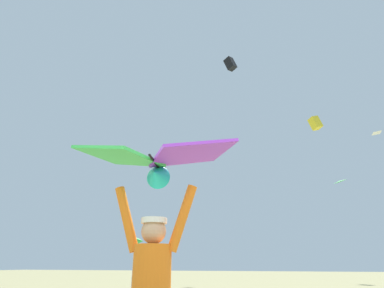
{
  "coord_description": "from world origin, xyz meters",
  "views": [
    {
      "loc": [
        0.92,
        -2.32,
        1.21
      ],
      "look_at": [
        -0.27,
        1.53,
        2.82
      ],
      "focal_mm": 28.23,
      "sensor_mm": 36.0,
      "label": 1
    }
  ],
  "objects_px": {
    "distant_kite_yellow_high_left": "(315,123)",
    "marker_flag": "(138,246)",
    "held_stunt_kite": "(155,161)",
    "distant_kite_yellow_far_center": "(218,149)",
    "distant_kite_green_low_right": "(340,181)",
    "distant_kite_black_overhead_distant": "(230,64)",
    "distant_kite_white_high_right": "(376,133)"
  },
  "relations": [
    {
      "from": "distant_kite_yellow_high_left",
      "to": "marker_flag",
      "type": "xyz_separation_m",
      "value": [
        -7.21,
        -14.08,
        -9.52
      ]
    },
    {
      "from": "held_stunt_kite",
      "to": "marker_flag",
      "type": "bearing_deg",
      "value": 117.79
    },
    {
      "from": "distant_kite_yellow_far_center",
      "to": "distant_kite_green_low_right",
      "type": "relative_size",
      "value": 0.74
    },
    {
      "from": "distant_kite_black_overhead_distant",
      "to": "marker_flag",
      "type": "bearing_deg",
      "value": -92.88
    },
    {
      "from": "held_stunt_kite",
      "to": "distant_kite_green_low_right",
      "type": "xyz_separation_m",
      "value": [
        5.89,
        25.25,
        5.69
      ]
    },
    {
      "from": "marker_flag",
      "to": "distant_kite_white_high_right",
      "type": "bearing_deg",
      "value": 59.94
    },
    {
      "from": "distant_kite_yellow_far_center",
      "to": "marker_flag",
      "type": "height_order",
      "value": "distant_kite_yellow_far_center"
    },
    {
      "from": "distant_kite_black_overhead_distant",
      "to": "distant_kite_white_high_right",
      "type": "relative_size",
      "value": 1.22
    },
    {
      "from": "held_stunt_kite",
      "to": "distant_kite_yellow_far_center",
      "type": "bearing_deg",
      "value": 100.17
    },
    {
      "from": "distant_kite_yellow_far_center",
      "to": "distant_kite_yellow_high_left",
      "type": "height_order",
      "value": "distant_kite_yellow_high_left"
    },
    {
      "from": "distant_kite_yellow_far_center",
      "to": "distant_kite_yellow_high_left",
      "type": "distance_m",
      "value": 7.98
    },
    {
      "from": "distant_kite_black_overhead_distant",
      "to": "marker_flag",
      "type": "height_order",
      "value": "distant_kite_black_overhead_distant"
    },
    {
      "from": "held_stunt_kite",
      "to": "distant_kite_yellow_far_center",
      "type": "height_order",
      "value": "distant_kite_yellow_far_center"
    },
    {
      "from": "held_stunt_kite",
      "to": "distant_kite_yellow_far_center",
      "type": "relative_size",
      "value": 2.17
    },
    {
      "from": "held_stunt_kite",
      "to": "distant_kite_green_low_right",
      "type": "bearing_deg",
      "value": 76.87
    },
    {
      "from": "distant_kite_white_high_right",
      "to": "marker_flag",
      "type": "distance_m",
      "value": 31.05
    },
    {
      "from": "distant_kite_yellow_far_center",
      "to": "marker_flag",
      "type": "xyz_separation_m",
      "value": [
        0.65,
        -15.24,
        -8.74
      ]
    },
    {
      "from": "distant_kite_yellow_high_left",
      "to": "distant_kite_white_high_right",
      "type": "distance_m",
      "value": 13.04
    },
    {
      "from": "held_stunt_kite",
      "to": "distant_kite_green_low_right",
      "type": "height_order",
      "value": "distant_kite_green_low_right"
    },
    {
      "from": "held_stunt_kite",
      "to": "marker_flag",
      "type": "distance_m",
      "value": 6.78
    },
    {
      "from": "distant_kite_white_high_right",
      "to": "marker_flag",
      "type": "bearing_deg",
      "value": -120.06
    },
    {
      "from": "distant_kite_yellow_far_center",
      "to": "distant_kite_green_low_right",
      "type": "bearing_deg",
      "value": 22.56
    },
    {
      "from": "held_stunt_kite",
      "to": "distant_kite_black_overhead_distant",
      "type": "relative_size",
      "value": 1.1
    },
    {
      "from": "held_stunt_kite",
      "to": "distant_kite_yellow_high_left",
      "type": "xyz_separation_m",
      "value": [
        4.05,
        20.07,
        9.08
      ]
    },
    {
      "from": "distant_kite_green_low_right",
      "to": "held_stunt_kite",
      "type": "bearing_deg",
      "value": -103.13
    },
    {
      "from": "distant_kite_green_low_right",
      "to": "marker_flag",
      "type": "distance_m",
      "value": 22.15
    },
    {
      "from": "held_stunt_kite",
      "to": "distant_kite_black_overhead_distant",
      "type": "distance_m",
      "value": 27.38
    },
    {
      "from": "held_stunt_kite",
      "to": "distant_kite_yellow_high_left",
      "type": "distance_m",
      "value": 22.4
    },
    {
      "from": "marker_flag",
      "to": "distant_kite_yellow_far_center",
      "type": "bearing_deg",
      "value": 92.45
    },
    {
      "from": "distant_kite_yellow_far_center",
      "to": "marker_flag",
      "type": "relative_size",
      "value": 0.37
    },
    {
      "from": "held_stunt_kite",
      "to": "distant_kite_white_high_right",
      "type": "bearing_deg",
      "value": 70.06
    },
    {
      "from": "held_stunt_kite",
      "to": "distant_kite_green_low_right",
      "type": "distance_m",
      "value": 26.55
    }
  ]
}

